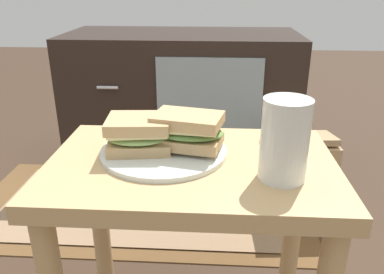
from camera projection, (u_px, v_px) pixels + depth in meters
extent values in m
cube|color=tan|center=(191.00, 169.00, 0.76)|extent=(0.56, 0.36, 0.04)
cylinder|color=tan|center=(100.00, 220.00, 0.99)|extent=(0.04, 0.04, 0.43)
cylinder|color=tan|center=(293.00, 227.00, 0.96)|extent=(0.04, 0.04, 0.43)
cube|color=black|center=(183.00, 100.00, 1.70)|extent=(0.96, 0.44, 0.58)
cube|color=#8C9EA8|center=(209.00, 115.00, 1.48)|extent=(0.40, 0.01, 0.44)
cylinder|color=silver|center=(108.00, 88.00, 1.46)|extent=(0.08, 0.01, 0.01)
cylinder|color=silver|center=(112.00, 141.00, 1.54)|extent=(0.08, 0.01, 0.01)
cube|color=brown|center=(141.00, 205.00, 1.44)|extent=(1.23, 0.61, 0.01)
cube|color=#937556|center=(141.00, 204.00, 1.44)|extent=(1.01, 0.50, 0.00)
cylinder|color=silver|center=(164.00, 151.00, 0.78)|extent=(0.25, 0.25, 0.01)
cube|color=tan|center=(140.00, 144.00, 0.77)|extent=(0.13, 0.11, 0.02)
ellipsoid|color=#8CB260|center=(139.00, 135.00, 0.77)|extent=(0.14, 0.12, 0.02)
cube|color=beige|center=(139.00, 130.00, 0.76)|extent=(0.12, 0.10, 0.01)
cube|color=tan|center=(138.00, 123.00, 0.76)|extent=(0.13, 0.11, 0.02)
cube|color=tan|center=(188.00, 140.00, 0.77)|extent=(0.15, 0.11, 0.02)
ellipsoid|color=#608C42|center=(188.00, 132.00, 0.76)|extent=(0.16, 0.12, 0.02)
cube|color=beige|center=(188.00, 126.00, 0.76)|extent=(0.13, 0.09, 0.01)
cube|color=tan|center=(188.00, 120.00, 0.75)|extent=(0.15, 0.11, 0.02)
cylinder|color=silver|center=(285.00, 140.00, 0.66)|extent=(0.08, 0.08, 0.15)
cylinder|color=#B26014|center=(284.00, 147.00, 0.66)|extent=(0.08, 0.08, 0.11)
cylinder|color=white|center=(287.00, 113.00, 0.64)|extent=(0.08, 0.08, 0.01)
cylinder|color=#996B47|center=(282.00, 142.00, 0.83)|extent=(0.09, 0.09, 0.01)
cube|color=tan|center=(300.00, 179.00, 1.33)|extent=(0.21, 0.17, 0.29)
cube|color=tan|center=(305.00, 138.00, 1.28)|extent=(0.20, 0.15, 0.04)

